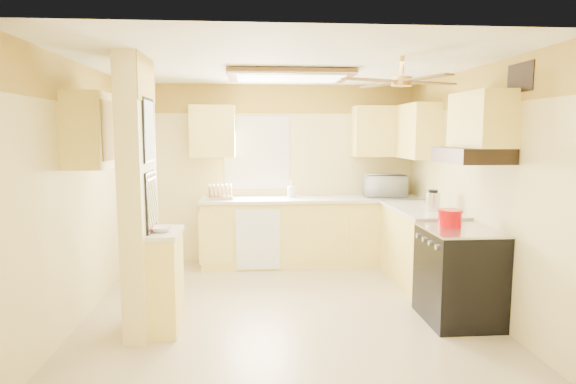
{
  "coord_description": "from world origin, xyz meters",
  "views": [
    {
      "loc": [
        -0.34,
        -4.94,
        1.83
      ],
      "look_at": [
        0.07,
        0.35,
        1.18
      ],
      "focal_mm": 30.0,
      "sensor_mm": 36.0,
      "label": 1
    }
  ],
  "objects": [
    {
      "name": "floor",
      "position": [
        0.0,
        0.0,
        0.0
      ],
      "size": [
        4.0,
        4.0,
        0.0
      ],
      "primitive_type": "plane",
      "color": "tan",
      "rests_on": "ground"
    },
    {
      "name": "ceiling",
      "position": [
        0.0,
        0.0,
        2.5
      ],
      "size": [
        4.0,
        4.0,
        0.0
      ],
      "primitive_type": "plane",
      "rotation": [
        3.14,
        0.0,
        0.0
      ],
      "color": "white",
      "rests_on": "wall_back"
    },
    {
      "name": "wall_back",
      "position": [
        0.0,
        1.9,
        1.25
      ],
      "size": [
        4.0,
        0.0,
        4.0
      ],
      "primitive_type": "plane",
      "rotation": [
        1.57,
        0.0,
        0.0
      ],
      "color": "beige",
      "rests_on": "floor"
    },
    {
      "name": "wall_front",
      "position": [
        0.0,
        -1.9,
        1.25
      ],
      "size": [
        4.0,
        0.0,
        4.0
      ],
      "primitive_type": "plane",
      "rotation": [
        -1.57,
        0.0,
        0.0
      ],
      "color": "beige",
      "rests_on": "floor"
    },
    {
      "name": "wall_left",
      "position": [
        -2.0,
        0.0,
        1.25
      ],
      "size": [
        0.0,
        3.8,
        3.8
      ],
      "primitive_type": "plane",
      "rotation": [
        1.57,
        0.0,
        1.57
      ],
      "color": "beige",
      "rests_on": "floor"
    },
    {
      "name": "wall_right",
      "position": [
        2.0,
        0.0,
        1.25
      ],
      "size": [
        0.0,
        3.8,
        3.8
      ],
      "primitive_type": "plane",
      "rotation": [
        1.57,
        0.0,
        -1.57
      ],
      "color": "beige",
      "rests_on": "floor"
    },
    {
      "name": "wallpaper_border",
      "position": [
        0.0,
        1.88,
        2.3
      ],
      "size": [
        4.0,
        0.02,
        0.4
      ],
      "primitive_type": "cube",
      "color": "yellow",
      "rests_on": "wall_back"
    },
    {
      "name": "partition_column",
      "position": [
        -1.35,
        -0.55,
        1.25
      ],
      "size": [
        0.2,
        0.7,
        2.5
      ],
      "primitive_type": "cube",
      "color": "beige",
      "rests_on": "floor"
    },
    {
      "name": "partition_ledge",
      "position": [
        -1.13,
        -0.55,
        0.45
      ],
      "size": [
        0.25,
        0.55,
        0.9
      ],
      "primitive_type": "cube",
      "color": "#ECCC5C",
      "rests_on": "floor"
    },
    {
      "name": "ledge_top",
      "position": [
        -1.13,
        -0.55,
        0.92
      ],
      "size": [
        0.28,
        0.58,
        0.04
      ],
      "primitive_type": "cube",
      "color": "silver",
      "rests_on": "partition_ledge"
    },
    {
      "name": "lower_cabinets_back",
      "position": [
        0.5,
        1.6,
        0.45
      ],
      "size": [
        3.0,
        0.6,
        0.9
      ],
      "primitive_type": "cube",
      "color": "#ECCC5C",
      "rests_on": "floor"
    },
    {
      "name": "lower_cabinets_right",
      "position": [
        1.7,
        0.6,
        0.45
      ],
      "size": [
        0.6,
        1.4,
        0.9
      ],
      "primitive_type": "cube",
      "color": "#ECCC5C",
      "rests_on": "floor"
    },
    {
      "name": "countertop_back",
      "position": [
        0.5,
        1.59,
        0.92
      ],
      "size": [
        3.04,
        0.64,
        0.04
      ],
      "primitive_type": "cube",
      "color": "silver",
      "rests_on": "lower_cabinets_back"
    },
    {
      "name": "countertop_right",
      "position": [
        1.69,
        0.6,
        0.92
      ],
      "size": [
        0.64,
        1.44,
        0.04
      ],
      "primitive_type": "cube",
      "color": "silver",
      "rests_on": "lower_cabinets_right"
    },
    {
      "name": "dishwasher_panel",
      "position": [
        -0.25,
        1.29,
        0.43
      ],
      "size": [
        0.58,
        0.02,
        0.8
      ],
      "primitive_type": "cube",
      "color": "white",
      "rests_on": "lower_cabinets_back"
    },
    {
      "name": "window",
      "position": [
        -0.25,
        1.89,
        1.55
      ],
      "size": [
        0.92,
        0.02,
        1.02
      ],
      "color": "white",
      "rests_on": "wall_back"
    },
    {
      "name": "upper_cab_back_left",
      "position": [
        -0.85,
        1.72,
        1.85
      ],
      "size": [
        0.6,
        0.35,
        0.7
      ],
      "primitive_type": "cube",
      "color": "#ECCC5C",
      "rests_on": "wall_back"
    },
    {
      "name": "upper_cab_back_right",
      "position": [
        1.55,
        1.72,
        1.85
      ],
      "size": [
        0.9,
        0.35,
        0.7
      ],
      "primitive_type": "cube",
      "color": "#ECCC5C",
      "rests_on": "wall_back"
    },
    {
      "name": "upper_cab_right",
      "position": [
        1.82,
        1.25,
        1.85
      ],
      "size": [
        0.35,
        1.0,
        0.7
      ],
      "primitive_type": "cube",
      "color": "#ECCC5C",
      "rests_on": "wall_right"
    },
    {
      "name": "upper_cab_left_wall",
      "position": [
        -1.82,
        -0.25,
        1.85
      ],
      "size": [
        0.35,
        0.75,
        0.7
      ],
      "primitive_type": "cube",
      "color": "#ECCC5C",
      "rests_on": "wall_left"
    },
    {
      "name": "upper_cab_over_stove",
      "position": [
        1.82,
        -0.55,
        1.95
      ],
      "size": [
        0.35,
        0.76,
        0.52
      ],
      "primitive_type": "cube",
      "color": "#ECCC5C",
      "rests_on": "wall_right"
    },
    {
      "name": "stove",
      "position": [
        1.67,
        -0.55,
        0.46
      ],
      "size": [
        0.68,
        0.77,
        0.92
      ],
      "color": "black",
      "rests_on": "floor"
    },
    {
      "name": "range_hood",
      "position": [
        1.74,
        -0.55,
        1.62
      ],
      "size": [
        0.5,
        0.76,
        0.14
      ],
      "primitive_type": "cube",
      "color": "black",
      "rests_on": "upper_cab_over_stove"
    },
    {
      "name": "poster_menu",
      "position": [
        -1.24,
        -0.55,
        1.85
      ],
      "size": [
        0.02,
        0.42,
        0.57
      ],
      "color": "black",
      "rests_on": "partition_column"
    },
    {
      "name": "poster_nashville",
      "position": [
        -1.24,
        -0.55,
        1.2
      ],
      "size": [
        0.02,
        0.42,
        0.57
      ],
      "color": "black",
      "rests_on": "partition_column"
    },
    {
      "name": "ceiling_light_panel",
      "position": [
        0.1,
        0.5,
        2.46
      ],
      "size": [
        1.35,
        0.95,
        0.06
      ],
      "color": "brown",
      "rests_on": "ceiling"
    },
    {
      "name": "ceiling_fan",
      "position": [
        1.0,
        -0.7,
        2.29
      ],
      "size": [
        1.15,
        1.15,
        0.26
      ],
      "color": "gold",
      "rests_on": "ceiling"
    },
    {
      "name": "vent_grate",
      "position": [
        1.98,
        -0.9,
        2.3
      ],
      "size": [
        0.02,
        0.4,
        0.25
      ],
      "primitive_type": "cube",
      "color": "black",
      "rests_on": "wall_right"
    },
    {
      "name": "microwave",
      "position": [
        1.53,
        1.62,
        1.09
      ],
      "size": [
        0.58,
        0.41,
        0.31
      ],
      "primitive_type": "imported",
      "rotation": [
        0.0,
        0.0,
        3.07
      ],
      "color": "white",
      "rests_on": "countertop_back"
    },
    {
      "name": "bowl",
      "position": [
        -1.15,
        -0.59,
        0.96
      ],
      "size": [
        0.22,
        0.22,
        0.05
      ],
      "primitive_type": "imported",
      "rotation": [
        0.0,
        0.0,
        0.09
      ],
      "color": "white",
      "rests_on": "ledge_top"
    },
    {
      "name": "dutch_oven",
      "position": [
        1.62,
        -0.4,
        1.0
      ],
      "size": [
        0.24,
        0.24,
        0.16
      ],
      "color": "#CE0308",
      "rests_on": "stove"
    },
    {
      "name": "kettle",
      "position": [
        1.74,
        0.37,
        1.05
      ],
      "size": [
        0.16,
        0.16,
        0.24
      ],
      "color": "silver",
      "rests_on": "countertop_right"
    },
    {
      "name": "dish_rack",
      "position": [
        -0.76,
        1.56,
        1.01
      ],
      "size": [
        0.36,
        0.28,
        0.19
      ],
      "color": "tan",
      "rests_on": "countertop_back"
    },
    {
      "name": "utensil_crock",
      "position": [
        0.23,
        1.67,
        1.02
      ],
      "size": [
        0.12,
        0.12,
        0.23
      ],
      "color": "white",
      "rests_on": "countertop_back"
    }
  ]
}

